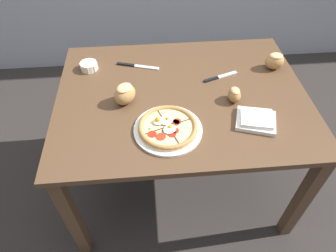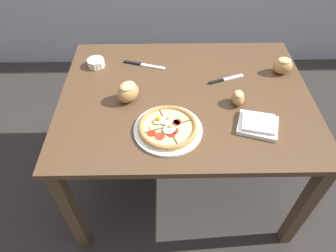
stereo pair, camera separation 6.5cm
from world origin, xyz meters
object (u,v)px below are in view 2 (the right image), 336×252
object	(u,v)px
ramekin_bowl	(96,63)
bread_piece_near	(283,65)
dining_table	(185,108)
knife_spare	(144,65)
bread_piece_mid	(238,98)
knife_main	(226,79)
napkin_folded	(258,124)
pizza	(168,128)
bread_piece_far	(128,92)

from	to	relation	value
ramekin_bowl	bread_piece_near	distance (m)	1.02
dining_table	knife_spare	world-z (taller)	knife_spare
bread_piece_mid	knife_spare	size ratio (longest dim) A/B	0.35
knife_main	knife_spare	distance (m)	0.46
napkin_folded	knife_main	distance (m)	0.36
bread_piece_near	knife_spare	bearing A→B (deg)	173.86
knife_spare	dining_table	bearing A→B (deg)	-31.73
pizza	knife_spare	xyz separation A→B (m)	(-0.13, 0.50, -0.01)
bread_piece_mid	dining_table	bearing A→B (deg)	163.50
napkin_folded	bread_piece_mid	distance (m)	0.17
pizza	bread_piece_far	xyz separation A→B (m)	(-0.19, 0.21, 0.04)
bread_piece_near	knife_main	xyz separation A→B (m)	(-0.31, -0.06, -0.04)
bread_piece_near	bread_piece_far	world-z (taller)	bread_piece_far
ramekin_bowl	knife_main	bearing A→B (deg)	-10.97
bread_piece_near	knife_main	distance (m)	0.32
napkin_folded	pizza	bearing A→B (deg)	-177.71
pizza	ramekin_bowl	bearing A→B (deg)	128.23
ramekin_bowl	bread_piece_near	world-z (taller)	bread_piece_near
napkin_folded	bread_piece_near	xyz separation A→B (m)	(0.22, 0.40, 0.03)
bread_piece_mid	knife_main	xyz separation A→B (m)	(-0.03, 0.19, -0.03)
dining_table	pizza	world-z (taller)	pizza
bread_piece_mid	knife_main	distance (m)	0.19
napkin_folded	knife_spare	bearing A→B (deg)	137.87
ramekin_bowl	bread_piece_far	world-z (taller)	bread_piece_far
dining_table	napkin_folded	world-z (taller)	napkin_folded
pizza	knife_spare	distance (m)	0.52
napkin_folded	bread_piece_far	bearing A→B (deg)	162.19
ramekin_bowl	pizza	bearing A→B (deg)	-51.77
pizza	knife_main	xyz separation A→B (m)	(0.31, 0.36, -0.01)
bread_piece_near	bread_piece_mid	distance (m)	0.37
ramekin_bowl	knife_spare	distance (m)	0.27
napkin_folded	bread_piece_far	xyz separation A→B (m)	(-0.60, 0.19, 0.04)
napkin_folded	bread_piece_mid	bearing A→B (deg)	112.71
napkin_folded	bread_piece_mid	xyz separation A→B (m)	(-0.07, 0.16, 0.02)
bread_piece_near	knife_main	world-z (taller)	bread_piece_near
dining_table	knife_main	xyz separation A→B (m)	(0.22, 0.12, 0.10)
dining_table	bread_piece_far	world-z (taller)	bread_piece_far
knife_spare	bread_piece_far	bearing A→B (deg)	-84.93
bread_piece_near	bread_piece_mid	xyz separation A→B (m)	(-0.28, -0.25, -0.01)
ramekin_bowl	napkin_folded	size ratio (longest dim) A/B	0.47
bread_piece_near	knife_spare	xyz separation A→B (m)	(-0.75, 0.08, -0.04)
napkin_folded	dining_table	bearing A→B (deg)	143.56
dining_table	ramekin_bowl	world-z (taller)	ramekin_bowl
dining_table	ramekin_bowl	bearing A→B (deg)	152.60
knife_main	dining_table	bearing A→B (deg)	-171.78
pizza	bread_piece_near	bearing A→B (deg)	33.91
ramekin_bowl	bread_piece_mid	xyz separation A→B (m)	(0.73, -0.33, 0.02)
dining_table	knife_spare	xyz separation A→B (m)	(-0.22, 0.25, 0.10)
bread_piece_mid	bread_piece_far	world-z (taller)	bread_piece_far
bread_piece_near	knife_spare	distance (m)	0.76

